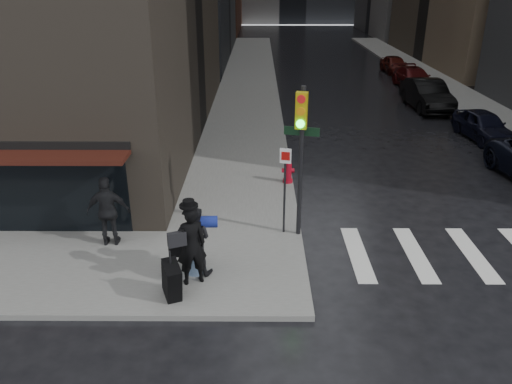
% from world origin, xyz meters
% --- Properties ---
extents(ground, '(140.00, 140.00, 0.00)m').
position_xyz_m(ground, '(0.00, 0.00, 0.00)').
color(ground, black).
rests_on(ground, ground).
extents(sidewalk_left, '(4.00, 50.00, 0.15)m').
position_xyz_m(sidewalk_left, '(0.00, 27.00, 0.07)').
color(sidewalk_left, slate).
rests_on(sidewalk_left, ground).
extents(sidewalk_right, '(3.00, 50.00, 0.15)m').
position_xyz_m(sidewalk_right, '(13.50, 27.00, 0.07)').
color(sidewalk_right, slate).
rests_on(sidewalk_right, ground).
extents(crosswalk, '(8.50, 3.00, 0.01)m').
position_xyz_m(crosswalk, '(7.50, 1.00, 0.00)').
color(crosswalk, silver).
rests_on(crosswalk, ground).
extents(man_overcoat, '(1.14, 1.49, 2.26)m').
position_xyz_m(man_overcoat, '(-0.97, -0.78, 1.10)').
color(man_overcoat, black).
rests_on(man_overcoat, ground).
extents(man_jeans, '(1.29, 0.80, 1.82)m').
position_xyz_m(man_jeans, '(-0.87, -0.19, 1.06)').
color(man_jeans, black).
rests_on(man_jeans, ground).
extents(man_greycoat, '(1.21, 0.55, 2.02)m').
position_xyz_m(man_greycoat, '(-3.41, 1.26, 1.16)').
color(man_greycoat, black).
rests_on(man_greycoat, ground).
extents(traffic_light, '(1.06, 0.59, 4.34)m').
position_xyz_m(traffic_light, '(1.84, 1.81, 2.95)').
color(traffic_light, black).
rests_on(traffic_light, ground).
extents(fire_hydrant, '(0.46, 0.37, 0.83)m').
position_xyz_m(fire_hydrant, '(1.80, 5.87, 0.52)').
color(fire_hydrant, maroon).
rests_on(fire_hydrant, ground).
extents(parked_car_1, '(1.98, 4.09, 1.35)m').
position_xyz_m(parked_car_1, '(11.27, 11.66, 0.67)').
color(parked_car_1, black).
rests_on(parked_car_1, ground).
extents(parked_car_2, '(1.92, 5.09, 1.66)m').
position_xyz_m(parked_car_2, '(10.40, 17.46, 0.83)').
color(parked_car_2, black).
rests_on(parked_car_2, ground).
extents(parked_car_3, '(2.19, 4.83, 1.37)m').
position_xyz_m(parked_car_3, '(11.29, 23.26, 0.69)').
color(parked_car_3, '#410D0D').
rests_on(parked_car_3, ground).
extents(parked_car_4, '(1.75, 3.99, 1.34)m').
position_xyz_m(parked_car_4, '(11.44, 29.06, 0.67)').
color(parked_car_4, '#45120D').
rests_on(parked_car_4, ground).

